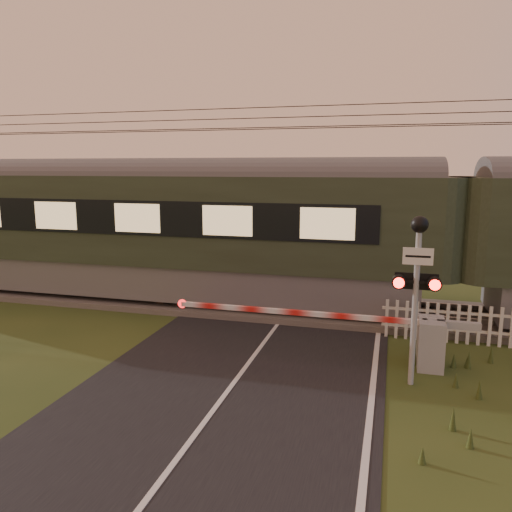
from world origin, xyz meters
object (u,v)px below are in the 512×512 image
(picket_fence, at_px, (453,323))
(crossing_signal, at_px, (417,271))
(train, at_px, (458,237))
(boom_gate, at_px, (415,339))

(picket_fence, bearing_deg, crossing_signal, -110.72)
(train, height_order, crossing_signal, train)
(picket_fence, bearing_deg, train, 83.73)
(picket_fence, bearing_deg, boom_gate, -118.79)
(boom_gate, height_order, picket_fence, boom_gate)
(boom_gate, distance_m, picket_fence, 2.04)
(boom_gate, bearing_deg, train, 72.10)
(train, distance_m, picket_fence, 2.71)
(train, height_order, boom_gate, train)
(crossing_signal, bearing_deg, train, 74.88)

